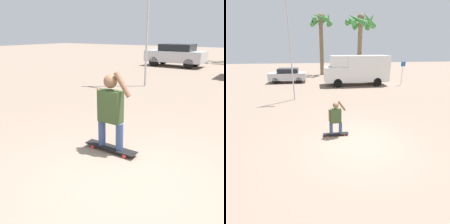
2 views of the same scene
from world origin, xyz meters
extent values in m
plane|color=gray|center=(0.00, 0.00, 0.00)|extent=(80.00, 80.00, 0.00)
cube|color=black|center=(-0.77, 0.74, 0.08)|extent=(1.09, 0.22, 0.02)
cylinder|color=red|center=(-1.14, 0.65, 0.04)|extent=(0.07, 0.03, 0.07)
cylinder|color=red|center=(-1.14, 0.84, 0.04)|extent=(0.07, 0.03, 0.07)
cylinder|color=red|center=(-0.41, 0.65, 0.04)|extent=(0.07, 0.03, 0.07)
cylinder|color=red|center=(-0.41, 0.84, 0.04)|extent=(0.07, 0.03, 0.07)
cylinder|color=#384C7A|center=(-0.97, 0.74, 0.35)|extent=(0.14, 0.14, 0.52)
cylinder|color=#384C7A|center=(-0.57, 0.74, 0.35)|extent=(0.14, 0.14, 0.52)
cube|color=#384C28|center=(-0.77, 0.74, 0.91)|extent=(0.45, 0.22, 0.60)
sphere|color=brown|center=(-0.77, 0.74, 1.37)|extent=(0.25, 0.25, 0.25)
cylinder|color=brown|center=(-1.02, 0.74, 0.94)|extent=(0.09, 0.09, 0.53)
cylinder|color=brown|center=(-0.52, 0.74, 1.34)|extent=(0.35, 0.09, 0.44)
cylinder|color=black|center=(0.68, 10.49, 0.42)|extent=(0.83, 0.28, 0.83)
cylinder|color=black|center=(0.68, 12.39, 0.42)|extent=(0.83, 0.28, 0.83)
cylinder|color=black|center=(4.59, 10.49, 0.42)|extent=(0.83, 0.28, 0.83)
cylinder|color=black|center=(4.59, 12.39, 0.42)|extent=(0.83, 0.28, 0.83)
cube|color=white|center=(0.59, 11.44, 1.12)|extent=(2.21, 2.18, 1.41)
cube|color=black|center=(0.15, 11.44, 1.40)|extent=(0.04, 1.85, 0.71)
cube|color=white|center=(3.74, 11.44, 1.64)|extent=(4.10, 2.18, 2.45)
cube|color=white|center=(0.92, 11.44, 2.35)|extent=(1.54, 2.01, 1.04)
cylinder|color=black|center=(-5.54, 13.05, 0.33)|extent=(0.65, 0.22, 0.65)
cylinder|color=black|center=(-5.54, 14.67, 0.33)|extent=(0.65, 0.22, 0.65)
cylinder|color=black|center=(-3.15, 13.05, 0.33)|extent=(0.65, 0.22, 0.65)
cylinder|color=black|center=(-3.15, 14.67, 0.33)|extent=(0.65, 0.22, 0.65)
cube|color=#BCBCC1|center=(-4.35, 13.86, 0.69)|extent=(3.86, 1.84, 0.72)
cube|color=black|center=(-4.25, 13.86, 1.27)|extent=(2.12, 1.62, 0.45)
cylinder|color=brown|center=(3.83, 14.86, 3.33)|extent=(0.49, 0.49, 6.67)
sphere|color=brown|center=(3.83, 14.86, 6.67)|extent=(0.79, 0.79, 0.79)
cone|color=#387F38|center=(4.93, 14.88, 6.31)|extent=(0.65, 2.19, 1.70)
cone|color=#387F38|center=(4.17, 15.91, 6.32)|extent=(2.27, 1.26, 1.68)
cone|color=#387F38|center=(3.26, 15.79, 6.48)|extent=(2.26, 1.72, 1.21)
cone|color=#387F38|center=(2.74, 14.74, 6.40)|extent=(0.86, 2.31, 1.45)
cone|color=#387F38|center=(3.19, 13.97, 6.37)|extent=(2.17, 1.82, 1.53)
cone|color=#387F38|center=(4.47, 13.97, 6.34)|extent=(2.15, 1.79, 1.63)
cylinder|color=brown|center=(-0.30, 19.33, 3.66)|extent=(0.53, 0.53, 7.33)
sphere|color=brown|center=(-0.30, 19.33, 7.33)|extent=(0.85, 0.85, 0.85)
cone|color=#387F38|center=(0.68, 19.21, 6.99)|extent=(0.79, 1.99, 1.58)
cone|color=#387F38|center=(0.27, 20.14, 7.02)|extent=(1.93, 1.58, 1.50)
cone|color=#387F38|center=(-0.48, 20.30, 7.04)|extent=(2.06, 0.92, 1.45)
cone|color=#387F38|center=(-1.26, 19.55, 6.95)|extent=(0.97, 1.95, 1.68)
cone|color=#387F38|center=(-1.26, 19.13, 7.13)|extent=(0.96, 2.11, 1.18)
cone|color=#387F38|center=(-0.41, 18.35, 7.15)|extent=(2.10, 0.77, 1.12)
cone|color=#387F38|center=(0.41, 18.64, 7.00)|extent=(1.76, 1.78, 1.55)
cylinder|color=#B7B7BC|center=(-3.04, 6.73, 3.67)|extent=(0.09, 0.09, 7.34)
cylinder|color=#B7B7BC|center=(7.17, 10.61, 1.15)|extent=(0.06, 0.06, 2.31)
cube|color=#19519E|center=(7.17, 10.60, 2.09)|extent=(0.44, 0.02, 0.44)
camera|label=1|loc=(1.69, -2.87, 2.19)|focal=40.00mm
camera|label=2|loc=(-1.62, -5.93, 3.55)|focal=28.00mm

